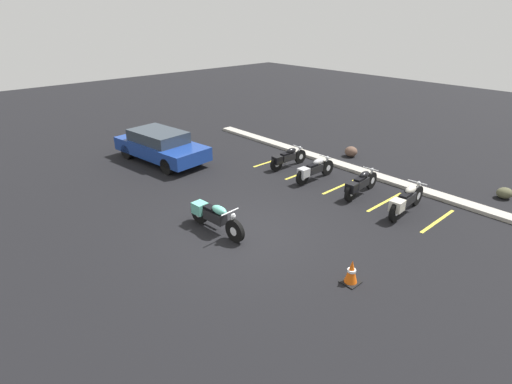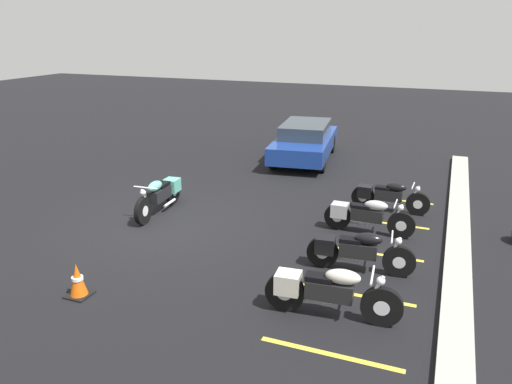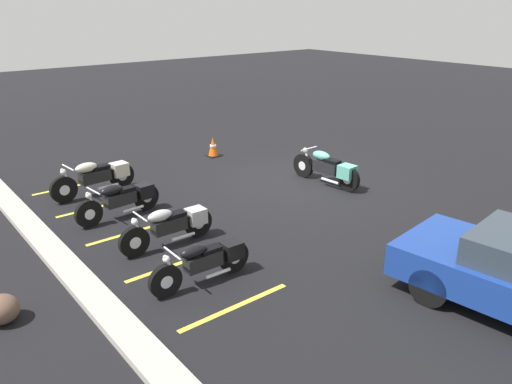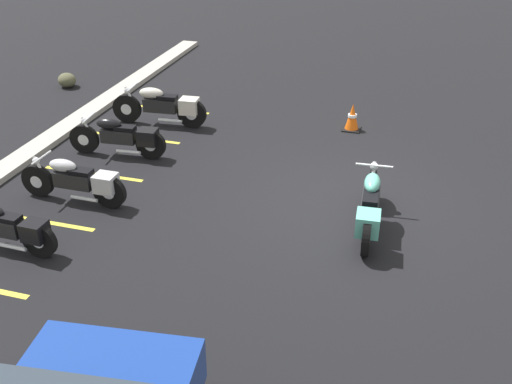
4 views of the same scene
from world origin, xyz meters
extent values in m
plane|color=black|center=(0.00, 0.00, 0.00)|extent=(60.00, 60.00, 0.00)
cylinder|color=black|center=(0.16, -0.41, 0.33)|extent=(0.67, 0.16, 0.66)
cylinder|color=silver|center=(0.16, -0.41, 0.33)|extent=(0.26, 0.14, 0.25)
cylinder|color=black|center=(-1.39, -0.51, 0.33)|extent=(0.67, 0.16, 0.66)
cylinder|color=silver|center=(-1.39, -0.51, 0.33)|extent=(0.26, 0.14, 0.25)
cube|color=black|center=(-0.66, -0.47, 0.48)|extent=(0.78, 0.33, 0.30)
ellipsoid|color=#59B29E|center=(-0.47, -0.45, 0.75)|extent=(0.57, 0.30, 0.24)
cube|color=black|center=(-0.83, -0.48, 0.68)|extent=(0.45, 0.27, 0.08)
cube|color=#59B29E|center=(-1.34, -0.51, 0.51)|extent=(0.42, 0.38, 0.34)
cylinder|color=silver|center=(0.04, -0.42, 0.59)|extent=(0.26, 0.08, 0.53)
cylinder|color=silver|center=(-0.02, -0.42, 0.85)|extent=(0.08, 0.62, 0.04)
sphere|color=silver|center=(0.11, -0.42, 0.77)|extent=(0.14, 0.14, 0.14)
cylinder|color=silver|center=(-0.92, -0.34, 0.18)|extent=(0.55, 0.11, 0.07)
cylinder|color=black|center=(-2.84, 5.59, 0.29)|extent=(0.12, 0.58, 0.58)
cylinder|color=silver|center=(-2.84, 5.59, 0.29)|extent=(0.12, 0.22, 0.22)
cylinder|color=black|center=(-2.87, 4.22, 0.29)|extent=(0.12, 0.58, 0.58)
cylinder|color=silver|center=(-2.87, 4.22, 0.29)|extent=(0.12, 0.22, 0.22)
cube|color=black|center=(-2.86, 4.86, 0.42)|extent=(0.26, 0.68, 0.26)
ellipsoid|color=black|center=(-2.85, 5.04, 0.66)|extent=(0.24, 0.50, 0.21)
cube|color=black|center=(-2.86, 4.71, 0.60)|extent=(0.22, 0.39, 0.07)
cube|color=black|center=(-2.87, 4.27, 0.45)|extent=(0.33, 0.36, 0.30)
cylinder|color=silver|center=(-2.84, 5.48, 0.52)|extent=(0.06, 0.23, 0.47)
cylinder|color=silver|center=(-2.84, 5.43, 0.75)|extent=(0.55, 0.05, 0.03)
sphere|color=silver|center=(-2.84, 5.55, 0.68)|extent=(0.12, 0.12, 0.12)
cylinder|color=silver|center=(-2.98, 4.65, 0.16)|extent=(0.07, 0.49, 0.06)
cylinder|color=black|center=(-1.23, 5.36, 0.30)|extent=(0.11, 0.61, 0.61)
cylinder|color=silver|center=(-1.23, 5.36, 0.30)|extent=(0.12, 0.23, 0.23)
cylinder|color=black|center=(-1.24, 3.93, 0.30)|extent=(0.11, 0.61, 0.61)
cylinder|color=silver|center=(-1.24, 3.93, 0.30)|extent=(0.12, 0.23, 0.23)
cube|color=black|center=(-1.23, 4.60, 0.44)|extent=(0.26, 0.70, 0.28)
ellipsoid|color=#B7B7BC|center=(-1.23, 4.78, 0.69)|extent=(0.24, 0.52, 0.22)
cube|color=black|center=(-1.23, 4.44, 0.63)|extent=(0.22, 0.41, 0.07)
cube|color=#B7B7BC|center=(-1.23, 3.98, 0.47)|extent=(0.33, 0.37, 0.31)
cylinder|color=silver|center=(-1.23, 5.25, 0.54)|extent=(0.06, 0.24, 0.49)
cylinder|color=silver|center=(-1.23, 5.19, 0.78)|extent=(0.57, 0.04, 0.03)
sphere|color=silver|center=(-1.23, 5.31, 0.71)|extent=(0.13, 0.13, 0.13)
cylinder|color=silver|center=(-1.36, 4.37, 0.17)|extent=(0.07, 0.51, 0.06)
cylinder|color=black|center=(0.63, 5.52, 0.31)|extent=(0.17, 0.62, 0.61)
cylinder|color=silver|center=(0.63, 5.52, 0.31)|extent=(0.14, 0.24, 0.23)
cylinder|color=black|center=(0.76, 4.08, 0.31)|extent=(0.17, 0.62, 0.61)
cylinder|color=silver|center=(0.76, 4.08, 0.31)|extent=(0.14, 0.24, 0.23)
cube|color=black|center=(0.70, 4.75, 0.45)|extent=(0.32, 0.73, 0.28)
ellipsoid|color=black|center=(0.68, 4.94, 0.70)|extent=(0.29, 0.54, 0.22)
cube|color=black|center=(0.71, 4.60, 0.63)|extent=(0.26, 0.43, 0.07)
cube|color=black|center=(0.75, 4.13, 0.47)|extent=(0.37, 0.40, 0.32)
cylinder|color=silver|center=(0.64, 5.41, 0.55)|extent=(0.08, 0.25, 0.49)
cylinder|color=silver|center=(0.64, 5.35, 0.79)|extent=(0.58, 0.09, 0.03)
sphere|color=silver|center=(0.63, 5.47, 0.71)|extent=(0.13, 0.13, 0.13)
cylinder|color=silver|center=(0.59, 4.51, 0.17)|extent=(0.11, 0.51, 0.06)
cylinder|color=black|center=(2.38, 5.45, 0.33)|extent=(0.17, 0.67, 0.66)
cylinder|color=silver|center=(2.38, 5.45, 0.33)|extent=(0.15, 0.26, 0.25)
cylinder|color=black|center=(2.51, 3.90, 0.33)|extent=(0.17, 0.67, 0.66)
cylinder|color=silver|center=(2.51, 3.90, 0.33)|extent=(0.15, 0.26, 0.25)
cube|color=black|center=(2.45, 4.62, 0.48)|extent=(0.34, 0.78, 0.30)
ellipsoid|color=beige|center=(2.43, 4.82, 0.75)|extent=(0.30, 0.58, 0.24)
cube|color=black|center=(2.46, 4.45, 0.68)|extent=(0.27, 0.46, 0.08)
cube|color=beige|center=(2.50, 3.95, 0.51)|extent=(0.39, 0.43, 0.34)
cylinder|color=silver|center=(2.39, 5.33, 0.59)|extent=(0.08, 0.27, 0.53)
cylinder|color=silver|center=(2.40, 5.27, 0.85)|extent=(0.62, 0.09, 0.04)
sphere|color=silver|center=(2.39, 5.40, 0.77)|extent=(0.14, 0.14, 0.14)
cylinder|color=silver|center=(2.33, 4.36, 0.18)|extent=(0.11, 0.56, 0.07)
cylinder|color=black|center=(-5.68, 2.41, 0.32)|extent=(0.66, 0.30, 0.64)
cylinder|color=black|center=(-5.49, 0.85, 0.32)|extent=(0.66, 0.30, 0.64)
cube|color=#A8A399|center=(0.00, 6.56, 0.06)|extent=(18.00, 0.50, 0.12)
ellipsoid|color=brown|center=(-1.91, 7.87, 0.22)|extent=(0.67, 0.66, 0.44)
cube|color=black|center=(3.40, 0.41, 0.01)|extent=(0.40, 0.40, 0.03)
cone|color=#EA590F|center=(3.40, 0.41, 0.31)|extent=(0.32, 0.32, 0.61)
cylinder|color=white|center=(3.40, 0.41, 0.34)|extent=(0.20, 0.20, 0.06)
cube|color=gold|center=(-3.80, 4.89, 0.00)|extent=(0.10, 2.10, 0.00)
cube|color=gold|center=(-2.00, 4.89, 0.00)|extent=(0.10, 2.10, 0.00)
cube|color=gold|center=(-0.20, 4.89, 0.00)|extent=(0.10, 2.10, 0.00)
cube|color=gold|center=(1.60, 4.89, 0.00)|extent=(0.10, 2.10, 0.00)
cube|color=gold|center=(3.40, 4.89, 0.00)|extent=(0.10, 2.10, 0.00)
camera|label=1|loc=(7.56, -6.38, 5.80)|focal=28.00mm
camera|label=2|loc=(9.43, 6.11, 4.50)|focal=35.00mm
camera|label=3|loc=(-9.30, 8.88, 4.54)|focal=35.00mm
camera|label=4|loc=(-9.19, -1.06, 5.32)|focal=42.00mm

